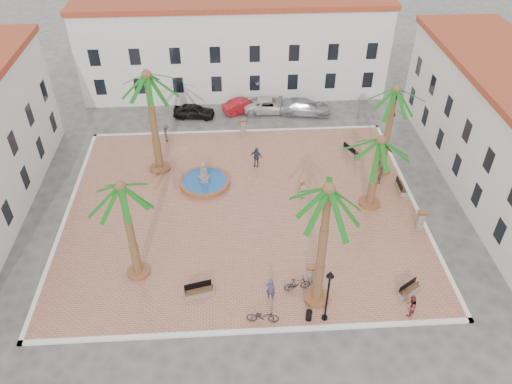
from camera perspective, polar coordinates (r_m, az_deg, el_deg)
ground at (r=37.43m, az=-1.53°, el=-1.98°), size 120.00×120.00×0.00m
plaza at (r=37.38m, az=-1.53°, el=-1.89°), size 26.00×22.00×0.15m
kerb_n at (r=46.32m, az=-2.07°, el=6.94°), size 26.30×0.30×0.16m
kerb_s at (r=29.85m, az=-0.67°, el=-15.65°), size 26.30×0.30×0.16m
kerb_e at (r=39.81m, az=17.51°, el=-1.07°), size 0.30×22.30×0.16m
kerb_w at (r=39.33m, az=-20.83°, el=-2.50°), size 0.30×22.30×0.16m
building_north at (r=52.27m, az=-2.52°, el=16.50°), size 30.40×7.40×9.50m
building_east at (r=41.82m, az=26.92°, el=5.82°), size 7.40×26.40×9.00m
fountain at (r=39.62m, az=-5.89°, el=1.23°), size 3.98×3.98×2.05m
palm_nw at (r=38.20m, az=-12.23°, el=11.73°), size 5.46×5.46×8.77m
palm_sw at (r=29.30m, az=-14.97°, el=-0.60°), size 4.76×4.76×7.39m
palm_s at (r=26.01m, az=8.17°, el=-1.18°), size 5.04×5.04×8.92m
palm_e at (r=35.77m, az=13.90°, el=4.71°), size 5.14×5.14×6.03m
palm_ne at (r=39.00m, az=15.54°, el=10.23°), size 4.76×4.76×7.69m
bench_s at (r=31.40m, az=-6.54°, el=-11.30°), size 1.87×0.95×0.94m
bench_se at (r=32.72m, az=17.07°, el=-10.70°), size 1.60×1.26×0.84m
bench_e at (r=40.40m, az=16.21°, el=0.46°), size 0.52×1.67×0.88m
bench_ne at (r=43.72m, az=10.76°, el=4.60°), size 1.20×1.68×0.86m
lamppost_s at (r=28.45m, az=8.30°, el=-10.73°), size 0.44×0.44×4.07m
lamppost_e at (r=42.56m, az=15.12°, el=7.31°), size 0.48×0.48×4.45m
bollard_se at (r=31.75m, az=6.17°, el=-9.30°), size 0.55×0.55×1.39m
bollard_n at (r=45.37m, az=-1.49°, el=7.49°), size 0.61×0.61×1.52m
bollard_e at (r=36.93m, az=18.27°, el=-3.04°), size 0.56×0.56×1.54m
litter_bin at (r=30.14m, az=6.06°, el=-13.83°), size 0.38×0.38×0.73m
cyclist_a at (r=30.65m, az=1.69°, el=-11.02°), size 0.70×0.57×1.64m
bicycle_a at (r=29.78m, az=0.78°, el=-14.00°), size 1.98×0.88×1.01m
cyclist_b at (r=31.23m, az=17.28°, el=-12.32°), size 0.95×0.94×1.55m
bicycle_b at (r=31.41m, az=4.74°, el=-10.43°), size 1.77×0.74×1.03m
pedestrian_fountain_a at (r=38.00m, az=5.25°, el=0.43°), size 0.90×0.71×1.62m
pedestrian_fountain_b at (r=41.10m, az=0.01°, el=4.02°), size 1.12×0.79×1.76m
pedestrian_north at (r=45.06m, az=-10.21°, el=6.65°), size 0.82×1.17×1.64m
pedestrian_east at (r=40.51m, az=13.98°, el=2.23°), size 1.14×1.80×1.85m
car_black at (r=48.74m, az=-7.10°, el=9.17°), size 4.08×2.06×1.33m
car_red at (r=49.36m, az=-1.45°, el=9.87°), size 4.29×2.86×1.34m
car_silver at (r=49.15m, az=5.56°, el=9.65°), size 5.32×2.74×1.48m
car_white at (r=49.40m, az=1.57°, el=9.94°), size 5.17×2.51×1.42m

